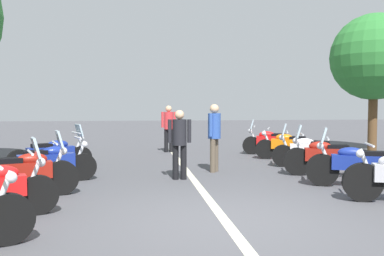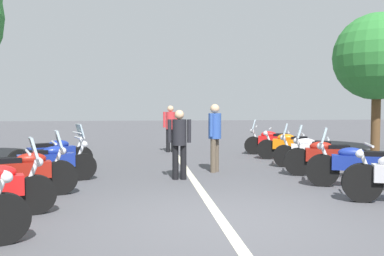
{
  "view_description": "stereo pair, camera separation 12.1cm",
  "coord_description": "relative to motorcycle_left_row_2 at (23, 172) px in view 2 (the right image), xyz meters",
  "views": [
    {
      "loc": [
        -5.79,
        1.26,
        1.68
      ],
      "look_at": [
        3.62,
        0.0,
        1.16
      ],
      "focal_mm": 38.51,
      "sensor_mm": 36.0,
      "label": 1
    },
    {
      "loc": [
        -5.79,
        1.14,
        1.68
      ],
      "look_at": [
        3.62,
        0.0,
        1.16
      ],
      "focal_mm": 38.51,
      "sensor_mm": 36.0,
      "label": 2
    }
  ],
  "objects": [
    {
      "name": "bystander_0",
      "position": [
        2.46,
        -3.97,
        0.54
      ],
      "size": [
        0.45,
        0.34,
        1.71
      ],
      "rotation": [
        0.0,
        0.0,
        0.97
      ],
      "color": "brown",
      "rests_on": "ground_plane"
    },
    {
      "name": "bystander_4",
      "position": [
        1.52,
        -2.99,
        0.45
      ],
      "size": [
        0.32,
        0.53,
        1.58
      ],
      "rotation": [
        0.0,
        0.0,
        3.03
      ],
      "color": "black",
      "rests_on": "ground_plane"
    },
    {
      "name": "motorcycle_right_row_5",
      "position": [
        4.47,
        -6.72,
        -0.02
      ],
      "size": [
        1.0,
        2.04,
        0.99
      ],
      "rotation": [
        0.0,
        0.0,
        1.2
      ],
      "color": "black",
      "rests_on": "ground_plane"
    },
    {
      "name": "motorcycle_right_row_3",
      "position": [
        1.5,
        -6.49,
        0.01
      ],
      "size": [
        0.9,
        2.01,
        1.22
      ],
      "rotation": [
        0.0,
        0.0,
        1.26
      ],
      "color": "black",
      "rests_on": "ground_plane"
    },
    {
      "name": "roadside_tree_1",
      "position": [
        6.3,
        -10.57,
        2.95
      ],
      "size": [
        3.11,
        3.11,
        4.99
      ],
      "color": "brown",
      "rests_on": "ground_plane"
    },
    {
      "name": "motorcycle_left_row_3",
      "position": [
        1.46,
        -0.11,
        -0.02
      ],
      "size": [
        0.96,
        2.07,
        0.98
      ],
      "rotation": [
        0.0,
        0.0,
        -1.23
      ],
      "color": "black",
      "rests_on": "ground_plane"
    },
    {
      "name": "motorcycle_left_row_4",
      "position": [
        3.04,
        0.1,
        -0.01
      ],
      "size": [
        1.13,
        1.96,
        1.19
      ],
      "rotation": [
        0.0,
        0.0,
        -1.1
      ],
      "color": "black",
      "rests_on": "ground_plane"
    },
    {
      "name": "lane_centre_stripe",
      "position": [
        0.77,
        -3.3,
        -0.47
      ],
      "size": [
        14.32,
        0.16,
        0.01
      ],
      "primitive_type": "cube",
      "color": "beige",
      "rests_on": "ground_plane"
    },
    {
      "name": "ground_plane",
      "position": [
        -1.91,
        -3.3,
        -0.47
      ],
      "size": [
        80.0,
        80.0,
        0.0
      ],
      "primitive_type": "plane",
      "color": "#4C4C51"
    },
    {
      "name": "motorcycle_right_row_4",
      "position": [
        2.83,
        -6.67,
        -0.01
      ],
      "size": [
        0.95,
        2.02,
        1.19
      ],
      "rotation": [
        0.0,
        0.0,
        1.24
      ],
      "color": "black",
      "rests_on": "ground_plane"
    },
    {
      "name": "motorcycle_right_row_6",
      "position": [
        5.82,
        -6.58,
        -0.01
      ],
      "size": [
        0.9,
        1.95,
        1.2
      ],
      "rotation": [
        0.0,
        0.0,
        1.26
      ],
      "color": "black",
      "rests_on": "ground_plane"
    },
    {
      "name": "motorcycle_left_row_2",
      "position": [
        0.0,
        0.0,
        0.0
      ],
      "size": [
        0.85,
        1.96,
        1.21
      ],
      "rotation": [
        0.0,
        0.0,
        -1.26
      ],
      "color": "black",
      "rests_on": "ground_plane"
    },
    {
      "name": "bystander_1",
      "position": [
        7.02,
        -3.16,
        0.51
      ],
      "size": [
        0.32,
        0.53,
        1.67
      ],
      "rotation": [
        0.0,
        0.0,
        6.22
      ],
      "color": "black",
      "rests_on": "ground_plane"
    },
    {
      "name": "motorcycle_right_row_2",
      "position": [
        0.09,
        -6.51,
        0.01
      ],
      "size": [
        1.03,
        2.02,
        1.23
      ],
      "rotation": [
        0.0,
        0.0,
        1.17
      ],
      "color": "black",
      "rests_on": "ground_plane"
    }
  ]
}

